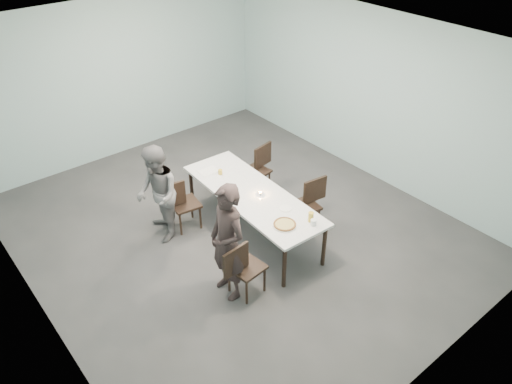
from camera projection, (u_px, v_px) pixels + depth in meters
ground at (235, 230)px, 8.01m from camera, size 7.00×7.00×0.00m
room_shell at (232, 114)px, 6.87m from camera, size 6.02×7.02×3.01m
table at (252, 196)px, 7.56m from camera, size 1.01×2.64×0.75m
chair_near_left at (242, 266)px, 6.56m from camera, size 0.63×0.46×0.87m
chair_far_left at (180, 202)px, 7.78m from camera, size 0.64×0.48×0.87m
chair_near_right at (309, 201)px, 7.80m from camera, size 0.64×0.47×0.87m
chair_far_right at (259, 166)px, 8.67m from camera, size 0.64×0.49×0.87m
diner_near at (228, 243)px, 6.40m from camera, size 0.43×0.64×1.71m
diner_far at (157, 194)px, 7.45m from camera, size 0.79×0.90×1.56m
pizza at (285, 224)px, 6.86m from camera, size 0.34×0.34×0.04m
side_plate at (285, 208)px, 7.20m from camera, size 0.18×0.18×0.01m
beer_glass at (311, 217)px, 6.91m from camera, size 0.08×0.08×0.15m
water_tumbler at (313, 222)px, 6.86m from camera, size 0.08×0.08×0.09m
tealight at (260, 194)px, 7.49m from camera, size 0.06×0.06×0.05m
amber_tumbler at (220, 172)px, 7.97m from camera, size 0.07×0.07×0.08m
menu at (208, 171)px, 8.05m from camera, size 0.31×0.23×0.01m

